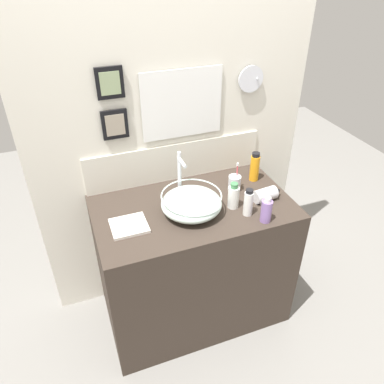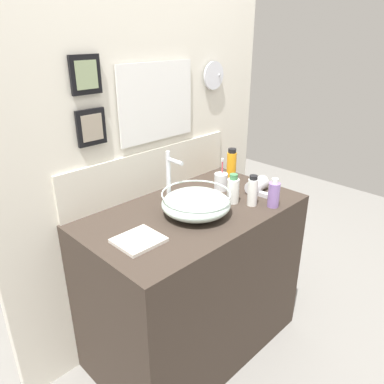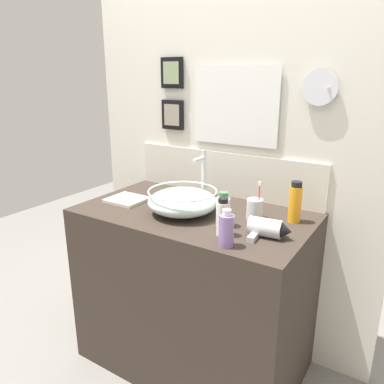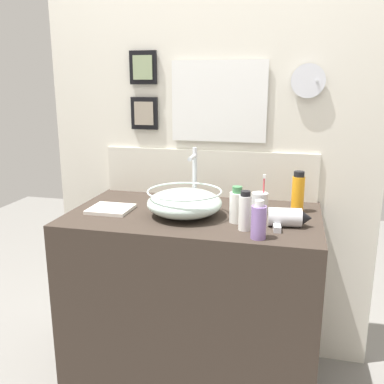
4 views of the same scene
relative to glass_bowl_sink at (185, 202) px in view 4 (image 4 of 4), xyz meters
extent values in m
plane|color=gray|center=(0.03, 0.05, -0.95)|extent=(6.00, 6.00, 0.00)
cube|color=#382D26|center=(0.03, 0.05, -0.51)|extent=(1.15, 0.66, 0.89)
cube|color=silver|center=(0.03, 0.41, 0.25)|extent=(1.74, 0.06, 2.39)
cube|color=beige|center=(0.03, 0.37, 0.06)|extent=(1.13, 0.02, 0.24)
cube|color=white|center=(0.08, 0.38, 0.43)|extent=(0.42, 0.01, 0.34)
cube|color=white|center=(0.08, 0.37, 0.43)|extent=(0.48, 0.01, 0.40)
cylinder|color=silver|center=(0.51, 0.36, 0.53)|extent=(0.16, 0.01, 0.16)
cylinder|color=silver|center=(0.55, 0.38, 0.53)|extent=(0.01, 0.06, 0.01)
cube|color=black|center=(-0.31, 0.37, 0.60)|extent=(0.14, 0.02, 0.17)
cube|color=gray|center=(-0.31, 0.36, 0.60)|extent=(0.10, 0.01, 0.12)
cube|color=black|center=(-0.31, 0.37, 0.37)|extent=(0.14, 0.02, 0.17)
cube|color=gray|center=(-0.31, 0.36, 0.37)|extent=(0.10, 0.01, 0.12)
ellipsoid|color=silver|center=(0.00, 0.00, 0.00)|extent=(0.34, 0.34, 0.12)
torus|color=silver|center=(0.00, 0.00, 0.05)|extent=(0.34, 0.34, 0.01)
torus|color=#B2B7BC|center=(0.00, 0.00, -0.06)|extent=(0.13, 0.13, 0.01)
cylinder|color=silver|center=(0.00, 0.20, 0.06)|extent=(0.02, 0.02, 0.25)
cylinder|color=silver|center=(0.00, 0.15, 0.18)|extent=(0.02, 0.10, 0.02)
cylinder|color=silver|center=(0.00, 0.20, 0.21)|extent=(0.02, 0.02, 0.03)
cylinder|color=silver|center=(0.44, -0.04, -0.02)|extent=(0.14, 0.09, 0.08)
cone|color=black|center=(0.53, -0.03, -0.02)|extent=(0.05, 0.07, 0.07)
cube|color=silver|center=(0.42, -0.10, -0.05)|extent=(0.04, 0.09, 0.02)
cylinder|color=silver|center=(0.33, 0.12, -0.01)|extent=(0.08, 0.08, 0.10)
cylinder|color=#D83F4C|center=(0.34, 0.13, 0.02)|extent=(0.01, 0.01, 0.16)
cube|color=white|center=(0.34, 0.13, 0.11)|extent=(0.01, 0.01, 0.02)
cylinder|color=white|center=(0.29, -0.13, 0.01)|extent=(0.05, 0.05, 0.14)
cylinder|color=black|center=(0.29, -0.13, 0.09)|extent=(0.04, 0.04, 0.02)
cylinder|color=orange|center=(0.49, 0.19, 0.02)|extent=(0.06, 0.06, 0.17)
cylinder|color=black|center=(0.49, 0.19, 0.12)|extent=(0.05, 0.05, 0.03)
cylinder|color=#8C6BB2|center=(0.35, -0.21, 0.00)|extent=(0.06, 0.06, 0.13)
cylinder|color=silver|center=(0.35, -0.21, 0.08)|extent=(0.03, 0.03, 0.02)
cylinder|color=white|center=(0.24, -0.03, 0.00)|extent=(0.06, 0.06, 0.13)
cylinder|color=#3F7F4C|center=(0.24, -0.03, 0.08)|extent=(0.04, 0.04, 0.03)
cube|color=silver|center=(-0.36, -0.01, -0.05)|extent=(0.19, 0.18, 0.02)
camera|label=1|loc=(-0.59, -1.58, 1.21)|focal=35.00mm
camera|label=2|loc=(-1.18, -1.15, 0.78)|focal=35.00mm
camera|label=3|loc=(0.96, -1.43, 0.58)|focal=35.00mm
camera|label=4|loc=(0.47, -1.79, 0.52)|focal=40.00mm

